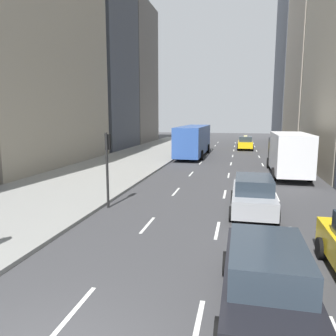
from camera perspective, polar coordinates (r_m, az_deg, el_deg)
sidewalk_left at (r=33.16m, az=-5.85°, el=1.62°), size 8.00×66.00×0.15m
lane_markings at (r=27.57m, az=10.74°, el=-0.16°), size 5.72×56.00×0.01m
building_row_left at (r=34.19m, az=-20.53°, el=24.45°), size 6.00×54.36×31.60m
building_row_right at (r=41.92m, az=26.29°, el=24.21°), size 6.00×59.83×37.54m
taxi_lead at (r=43.54m, az=13.30°, el=4.28°), size 2.02×4.40×1.87m
sedan_black_near at (r=15.23m, az=14.62°, el=-4.48°), size 2.02×4.76×1.71m
sedan_silver_behind at (r=7.90m, az=16.68°, el=-17.72°), size 2.02×4.96×1.69m
city_bus at (r=35.83m, az=4.47°, el=4.95°), size 2.80×11.61×3.25m
box_truck at (r=25.42m, az=20.20°, el=2.54°), size 2.58×8.40×3.15m
traffic_light_pole at (r=15.72m, az=-10.47°, el=1.78°), size 0.24×0.42×3.60m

